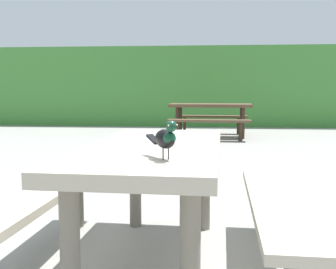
# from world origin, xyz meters

# --- Properties ---
(ground_plane) EXTENTS (60.00, 60.00, 0.00)m
(ground_plane) POSITION_xyz_m (0.00, 0.00, 0.00)
(ground_plane) COLOR gray
(hedge_wall) EXTENTS (28.00, 2.12, 2.27)m
(hedge_wall) POSITION_xyz_m (0.00, 10.27, 1.13)
(hedge_wall) COLOR #428438
(hedge_wall) RESTS_ON ground
(picnic_table_foreground) EXTENTS (1.74, 1.83, 0.74)m
(picnic_table_foreground) POSITION_xyz_m (-0.17, -0.20, 0.56)
(picnic_table_foreground) COLOR #B2A893
(picnic_table_foreground) RESTS_ON ground
(bird_grackle) EXTENTS (0.18, 0.25, 0.18)m
(bird_grackle) POSITION_xyz_m (-0.05, -0.73, 0.84)
(bird_grackle) COLOR black
(bird_grackle) RESTS_ON picnic_table_foreground
(picnic_table_mid_left) EXTENTS (1.83, 1.75, 0.74)m
(picnic_table_mid_left) POSITION_xyz_m (0.21, 6.72, 0.56)
(picnic_table_mid_left) COLOR brown
(picnic_table_mid_left) RESTS_ON ground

